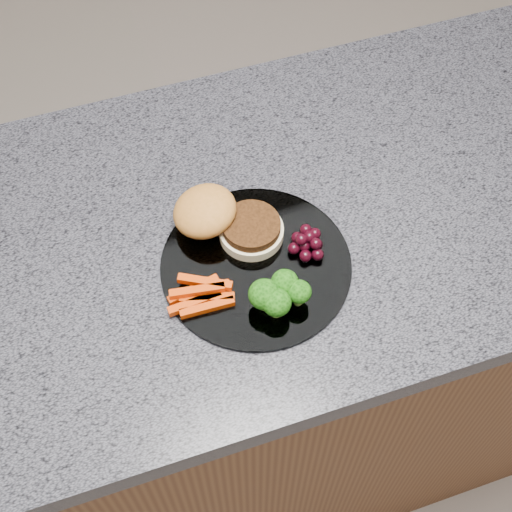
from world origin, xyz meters
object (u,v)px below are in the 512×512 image
(island_cabinet, at_px, (289,348))
(grape_bunch, at_px, (308,242))
(plate, at_px, (256,265))
(burger, at_px, (221,220))

(island_cabinet, xyz_separation_m, grape_bunch, (-0.02, -0.07, 0.49))
(plate, bearing_deg, island_cabinet, 38.85)
(island_cabinet, distance_m, grape_bunch, 0.50)
(burger, height_order, grape_bunch, burger)
(plate, distance_m, grape_bunch, 0.08)
(plate, bearing_deg, grape_bunch, 2.01)
(burger, relative_size, grape_bunch, 3.29)
(plate, xyz_separation_m, grape_bunch, (0.08, 0.00, 0.02))
(island_cabinet, distance_m, burger, 0.51)
(island_cabinet, xyz_separation_m, plate, (-0.09, -0.08, 0.47))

